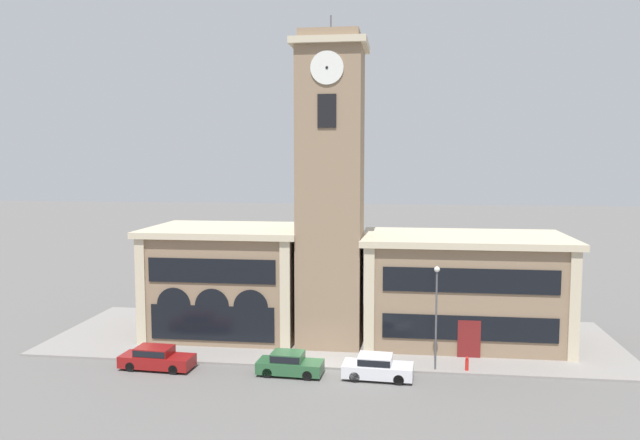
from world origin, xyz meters
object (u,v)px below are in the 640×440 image
(fire_hydrant, at_px, (467,364))
(parked_car_far, at_px, (377,367))
(parked_car_mid, at_px, (289,363))
(street_lamp, at_px, (436,303))
(parked_car_near, at_px, (156,357))

(fire_hydrant, bearing_deg, parked_car_far, -161.73)
(parked_car_far, relative_size, fire_hydrant, 4.98)
(parked_car_mid, distance_m, street_lamp, 9.83)
(parked_car_near, xyz_separation_m, street_lamp, (17.55, 1.76, 3.62))
(street_lamp, bearing_deg, parked_car_mid, -168.88)
(parked_car_mid, relative_size, parked_car_far, 0.95)
(parked_car_far, bearing_deg, parked_car_near, -176.58)
(parked_car_far, bearing_deg, street_lamp, 29.62)
(parked_car_near, distance_m, parked_car_mid, 8.58)
(parked_car_far, xyz_separation_m, fire_hydrant, (5.53, 1.83, -0.19))
(street_lamp, bearing_deg, fire_hydrant, 1.84)
(parked_car_near, distance_m, street_lamp, 18.00)
(parked_car_near, relative_size, parked_car_mid, 1.15)
(parked_car_mid, height_order, parked_car_far, parked_car_far)
(parked_car_far, distance_m, street_lamp, 5.38)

